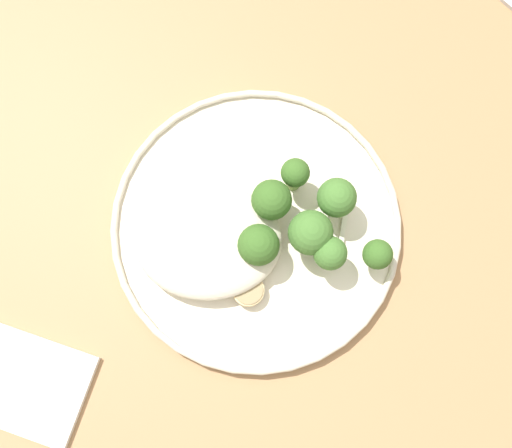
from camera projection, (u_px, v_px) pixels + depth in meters
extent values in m
plane|color=#2D2B28|center=(248.00, 306.00, 1.34)|extent=(6.00, 6.00, 0.00)
cube|color=#9E754C|center=(238.00, 249.00, 0.63)|extent=(1.40, 1.00, 0.04)
cylinder|color=beige|center=(256.00, 227.00, 0.61)|extent=(0.29, 0.29, 0.01)
torus|color=beige|center=(256.00, 225.00, 0.60)|extent=(0.29, 0.29, 0.01)
ellipsoid|color=beige|center=(209.00, 237.00, 0.59)|extent=(0.14, 0.11, 0.04)
cylinder|color=beige|center=(214.00, 246.00, 0.59)|extent=(0.03, 0.03, 0.01)
cylinder|color=#988766|center=(213.00, 245.00, 0.58)|extent=(0.03, 0.03, 0.00)
cylinder|color=beige|center=(201.00, 217.00, 0.60)|extent=(0.02, 0.02, 0.01)
cylinder|color=#988766|center=(200.00, 215.00, 0.59)|extent=(0.02, 0.02, 0.00)
cylinder|color=#E5C689|center=(248.00, 290.00, 0.58)|extent=(0.03, 0.03, 0.01)
cylinder|color=#958159|center=(248.00, 290.00, 0.58)|extent=(0.03, 0.03, 0.00)
cylinder|color=beige|center=(249.00, 234.00, 0.60)|extent=(0.02, 0.02, 0.01)
cylinder|color=#988766|center=(249.00, 232.00, 0.59)|extent=(0.02, 0.02, 0.00)
cylinder|color=#7A994C|center=(333.00, 205.00, 0.60)|extent=(0.02, 0.02, 0.03)
sphere|color=#42702D|center=(337.00, 198.00, 0.57)|extent=(0.04, 0.04, 0.04)
cylinder|color=#7A994C|center=(308.00, 234.00, 0.59)|extent=(0.01, 0.01, 0.03)
sphere|color=#42702D|center=(310.00, 227.00, 0.56)|extent=(0.04, 0.04, 0.04)
cylinder|color=#7A994C|center=(258.00, 250.00, 0.59)|extent=(0.01, 0.01, 0.02)
sphere|color=#386023|center=(259.00, 245.00, 0.57)|extent=(0.04, 0.04, 0.04)
cylinder|color=#7A994C|center=(327.00, 258.00, 0.59)|extent=(0.02, 0.02, 0.03)
sphere|color=#42702D|center=(330.00, 253.00, 0.56)|extent=(0.03, 0.03, 0.03)
cylinder|color=#7A994C|center=(294.00, 180.00, 0.60)|extent=(0.02, 0.02, 0.03)
sphere|color=#386023|center=(295.00, 173.00, 0.58)|extent=(0.03, 0.03, 0.03)
cylinder|color=#7A994C|center=(373.00, 258.00, 0.59)|extent=(0.02, 0.02, 0.02)
sphere|color=#386023|center=(378.00, 254.00, 0.57)|extent=(0.03, 0.03, 0.03)
cylinder|color=#7A994C|center=(271.00, 207.00, 0.60)|extent=(0.01, 0.01, 0.03)
sphere|color=#386023|center=(272.00, 200.00, 0.57)|extent=(0.04, 0.04, 0.04)
cube|color=silver|center=(319.00, 236.00, 0.60)|extent=(0.04, 0.04, 0.00)
cube|color=silver|center=(248.00, 226.00, 0.60)|extent=(0.04, 0.01, 0.00)
cube|color=silver|center=(342.00, 233.00, 0.60)|extent=(0.02, 0.06, 0.00)
cube|color=white|center=(10.00, 378.00, 0.58)|extent=(0.17, 0.14, 0.01)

